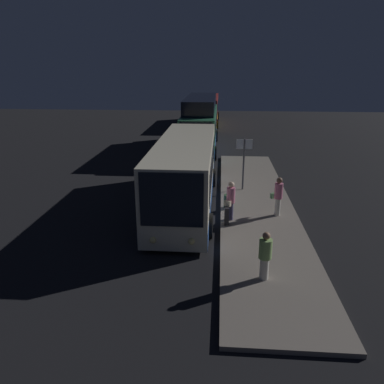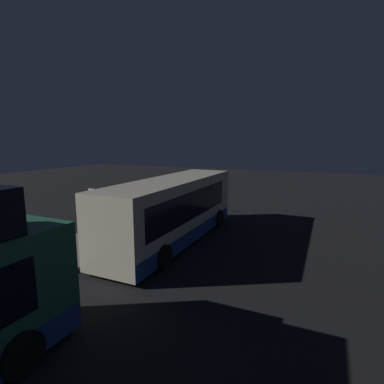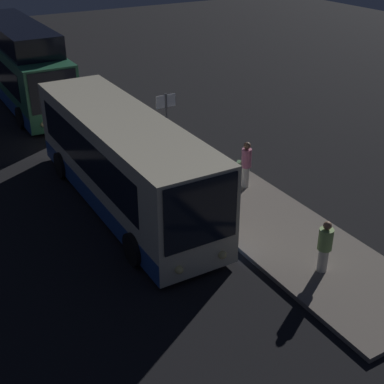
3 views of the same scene
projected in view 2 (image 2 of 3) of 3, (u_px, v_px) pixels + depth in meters
ground at (170, 241)px, 15.52m from camera, size 80.00×80.00×0.00m
platform at (118, 232)px, 16.87m from camera, size 20.00×3.48×0.15m
bus_lead at (173, 211)px, 15.28m from camera, size 10.51×2.84×3.25m
passenger_boarding at (178, 196)px, 22.71m from camera, size 0.57×0.57×1.62m
passenger_waiting at (157, 209)px, 18.06m from camera, size 0.62×0.54×1.74m
passenger_with_bags at (121, 208)px, 18.30m from camera, size 0.62×0.60×1.77m
suitcase at (164, 216)px, 18.53m from camera, size 0.33×0.19×0.98m
sign_post at (96, 208)px, 14.35m from camera, size 0.10×0.84×2.79m
trash_bin at (145, 225)px, 16.86m from camera, size 0.44×0.44×0.65m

